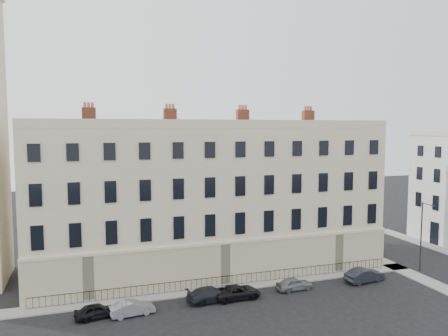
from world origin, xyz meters
The scene contains 13 objects.
ground centered at (0.00, 0.00, 0.00)m, with size 160.00×160.00×0.00m, color black.
terrace centered at (-5.97, 11.97, 7.50)m, with size 36.22×12.22×17.00m.
pavement_terrace centered at (-10.00, 5.00, 0.06)m, with size 48.00×2.00×0.12m, color gray.
pavement_east_return centered at (13.00, 8.00, 0.06)m, with size 2.00×24.00×0.12m, color gray.
pavement_adjacent centered at (23.00, 10.00, 0.06)m, with size 2.00×20.00×0.12m, color gray.
railings centered at (-6.00, 5.40, 0.55)m, with size 35.00×0.04×0.96m.
car_a centered at (-18.00, 2.07, 0.59)m, with size 1.39×3.45×1.18m, color black.
car_b centered at (-15.28, 1.75, 0.59)m, with size 1.25×3.57×1.18m, color gray.
car_c centered at (-8.43, 2.46, 0.63)m, with size 1.78×4.37×1.27m, color black.
car_d centered at (-6.12, 2.35, 0.59)m, with size 1.97×4.28×1.19m, color black.
car_e centered at (-0.36, 2.60, 0.59)m, with size 1.39×3.45×1.18m, color slate.
car_f centered at (7.18, 2.37, 0.68)m, with size 1.43×4.11×1.35m, color #1F2229.
streetlamp centered at (14.82, 3.32, 4.04)m, with size 0.31×1.58×7.30m.
Camera 1 is at (-18.85, -32.71, 15.04)m, focal length 35.00 mm.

